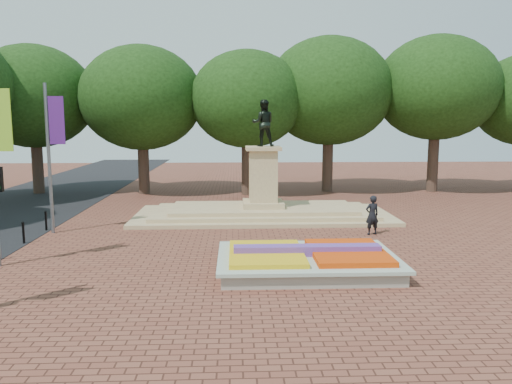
{
  "coord_description": "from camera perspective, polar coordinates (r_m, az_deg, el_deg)",
  "views": [
    {
      "loc": [
        -1.53,
        -19.08,
        5.26
      ],
      "look_at": [
        -0.63,
        2.41,
        2.2
      ],
      "focal_mm": 35.0,
      "sensor_mm": 36.0,
      "label": 1
    }
  ],
  "objects": [
    {
      "name": "monument",
      "position": [
        27.48,
        0.81,
        -1.07
      ],
      "size": [
        14.0,
        6.0,
        6.4
      ],
      "color": "tan",
      "rests_on": "ground"
    },
    {
      "name": "ground",
      "position": [
        19.85,
        2.11,
        -7.28
      ],
      "size": [
        90.0,
        90.0,
        0.0
      ],
      "primitive_type": "plane",
      "color": "brown",
      "rests_on": "ground"
    },
    {
      "name": "pedestrian",
      "position": [
        23.88,
        13.13,
        -2.58
      ],
      "size": [
        0.77,
        0.6,
        1.85
      ],
      "primitive_type": "imported",
      "rotation": [
        0.0,
        0.0,
        3.4
      ],
      "color": "black",
      "rests_on": "ground"
    },
    {
      "name": "tree_row_back",
      "position": [
        37.31,
        3.59,
        10.25
      ],
      "size": [
        44.8,
        8.8,
        10.43
      ],
      "color": "#32241B",
      "rests_on": "ground"
    },
    {
      "name": "flower_bed",
      "position": [
        17.95,
        5.93,
        -7.74
      ],
      "size": [
        6.3,
        4.3,
        0.91
      ],
      "color": "gray",
      "rests_on": "ground"
    }
  ]
}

